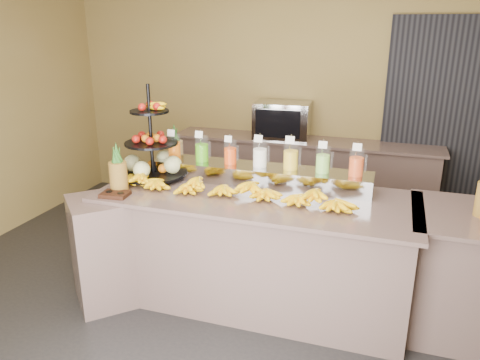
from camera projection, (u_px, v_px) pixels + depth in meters
The scene contains 18 objects.
ground at pixel (244, 317), 3.70m from camera, with size 6.00×6.00×0.00m, color black.
room_envelope at pixel (297, 67), 3.75m from camera, with size 6.04×5.02×2.82m.
buffet_counter at pixel (240, 248), 3.82m from camera, with size 2.75×1.25×0.93m.
back_ledge at pixel (302, 177), 5.57m from camera, with size 3.10×0.55×0.93m.
pitcher_tray at pixel (260, 175), 3.92m from camera, with size 1.85×0.30×0.15m, color gray.
juice_pitcher_orange_a at pixel (174, 148), 4.10m from camera, with size 0.11×0.12×0.28m.
juice_pitcher_green at pixel (202, 150), 4.02m from camera, with size 0.12×0.12×0.28m.
juice_pitcher_orange_b at pixel (230, 153), 3.94m from camera, with size 0.11×0.11×0.26m.
juice_pitcher_milk at pixel (260, 155), 3.86m from camera, with size 0.12×0.12×0.29m.
juice_pitcher_lemon at pixel (291, 157), 3.78m from camera, with size 0.12×0.13×0.30m.
juice_pitcher_lime at pixel (323, 161), 3.71m from camera, with size 0.11×0.12×0.28m.
juice_pitcher_orange_c at pixel (356, 164), 3.63m from camera, with size 0.12×0.12×0.28m.
banana_heap at pixel (226, 186), 3.67m from camera, with size 2.00×0.18×0.17m.
fruit_stand at pixel (156, 155), 3.99m from camera, with size 0.63×0.63×0.81m.
condiment_caddy at pixel (115, 194), 3.64m from camera, with size 0.21×0.16×0.03m, color black.
pineapple_left_a at pixel (118, 173), 3.72m from camera, with size 0.14×0.14×0.40m.
pineapple_left_b at pixel (175, 153), 4.26m from camera, with size 0.15×0.15×0.43m.
oven_warmer at pixel (282, 120), 5.44m from camera, with size 0.63×0.44×0.42m, color gray.
Camera 1 is at (0.97, -3.01, 2.21)m, focal length 35.00 mm.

